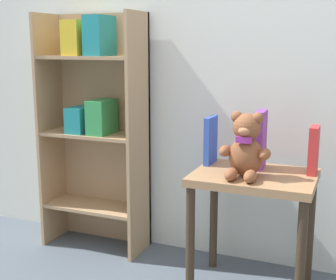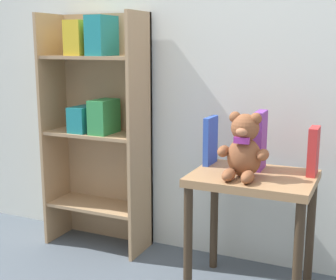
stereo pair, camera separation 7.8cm
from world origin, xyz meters
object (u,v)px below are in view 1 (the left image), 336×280
object	(u,v)px
bookshelf_side	(96,116)
book_standing_purple	(260,140)
book_standing_blue	(211,140)
display_table	(254,196)
book_standing_red	(314,150)
teddy_bear	(246,148)

from	to	relation	value
bookshelf_side	book_standing_purple	bearing A→B (deg)	-6.59
bookshelf_side	book_standing_blue	size ratio (longest dim) A/B	5.69
bookshelf_side	display_table	distance (m)	1.00
bookshelf_side	book_standing_red	xyz separation A→B (m)	(1.17, -0.11, -0.07)
display_table	book_standing_red	world-z (taller)	book_standing_red
teddy_bear	book_standing_red	distance (m)	0.32
teddy_bear	book_standing_blue	world-z (taller)	teddy_bear
display_table	book_standing_red	bearing A→B (deg)	23.41
book_standing_blue	teddy_bear	bearing A→B (deg)	-37.16
book_standing_blue	book_standing_red	world-z (taller)	book_standing_blue
book_standing_purple	display_table	bearing A→B (deg)	-91.93
teddy_bear	book_standing_red	bearing A→B (deg)	32.33
bookshelf_side	book_standing_blue	distance (m)	0.71
book_standing_purple	book_standing_red	size ratio (longest dim) A/B	1.26
teddy_bear	book_standing_red	world-z (taller)	teddy_bear
display_table	book_standing_purple	xyz separation A→B (m)	(0.00, 0.10, 0.24)
display_table	book_standing_blue	world-z (taller)	book_standing_blue
book_standing_purple	book_standing_red	world-z (taller)	book_standing_purple
display_table	teddy_bear	bearing A→B (deg)	-113.92
bookshelf_side	teddy_bear	distance (m)	0.95
display_table	teddy_bear	size ratio (longest dim) A/B	2.01
bookshelf_side	book_standing_red	size ratio (longest dim) A/B	6.11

